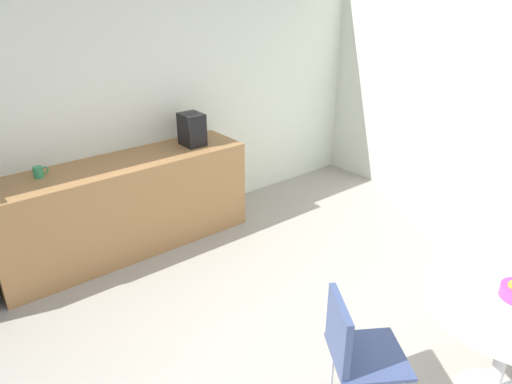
# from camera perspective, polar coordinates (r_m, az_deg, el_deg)

# --- Properties ---
(wall_back) EXTENTS (6.00, 0.10, 2.60)m
(wall_back) POSITION_cam_1_polar(r_m,az_deg,el_deg) (4.79, -15.47, 9.82)
(wall_back) COLOR silver
(wall_back) RESTS_ON ground_plane
(counter_block) EXTENTS (2.39, 0.60, 0.90)m
(counter_block) POSITION_cam_1_polar(r_m,az_deg,el_deg) (4.68, -15.36, -1.67)
(counter_block) COLOR #9E7042
(counter_block) RESTS_ON ground_plane
(round_table) EXTENTS (1.04, 1.04, 0.76)m
(round_table) POSITION_cam_1_polar(r_m,az_deg,el_deg) (3.23, 28.31, -13.61)
(round_table) COLOR silver
(round_table) RESTS_ON ground_plane
(chair_navy) EXTENTS (0.58, 0.58, 0.83)m
(chair_navy) POSITION_cam_1_polar(r_m,az_deg,el_deg) (2.90, 11.55, -17.63)
(chair_navy) COLOR silver
(chair_navy) RESTS_ON ground_plane
(mug_white) EXTENTS (0.13, 0.08, 0.09)m
(mug_white) POSITION_cam_1_polar(r_m,az_deg,el_deg) (4.38, -24.65, 2.21)
(mug_white) COLOR #338C59
(mug_white) RESTS_ON counter_block
(mug_green) EXTENTS (0.13, 0.08, 0.09)m
(mug_green) POSITION_cam_1_polar(r_m,az_deg,el_deg) (4.88, -7.53, 6.44)
(mug_green) COLOR #338C59
(mug_green) RESTS_ON counter_block
(coffee_maker) EXTENTS (0.20, 0.24, 0.32)m
(coffee_maker) POSITION_cam_1_polar(r_m,az_deg,el_deg) (4.78, -7.70, 7.46)
(coffee_maker) COLOR black
(coffee_maker) RESTS_ON counter_block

